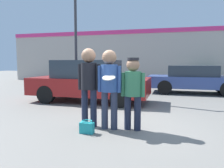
% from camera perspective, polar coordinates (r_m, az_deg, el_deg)
% --- Properties ---
extents(ground_plane, '(56.00, 56.00, 0.00)m').
position_cam_1_polar(ground_plane, '(5.27, 4.00, -10.89)').
color(ground_plane, '#66635E').
extents(storefront_building, '(24.00, 0.22, 3.89)m').
position_cam_1_polar(storefront_building, '(16.12, 12.15, 7.23)').
color(storefront_building, '#B2A89E').
rests_on(storefront_building, ground).
extents(person_left, '(0.53, 0.36, 1.82)m').
position_cam_1_polar(person_left, '(5.07, -6.07, 1.17)').
color(person_left, '#1E2338').
rests_on(person_left, ground).
extents(person_middle_with_frisbee, '(0.54, 0.58, 1.78)m').
position_cam_1_polar(person_middle_with_frisbee, '(4.84, -0.70, 0.61)').
color(person_middle_with_frisbee, '#2D3347').
rests_on(person_middle_with_frisbee, ground).
extents(person_right, '(0.53, 0.36, 1.60)m').
position_cam_1_polar(person_right, '(4.81, 5.46, -0.82)').
color(person_right, '#1E2338').
rests_on(person_right, ground).
extents(parked_car_near, '(4.50, 1.81, 1.58)m').
position_cam_1_polar(parked_car_near, '(8.37, -6.06, 0.73)').
color(parked_car_near, maroon).
rests_on(parked_car_near, ground).
extents(parked_car_far, '(4.31, 1.80, 1.35)m').
position_cam_1_polar(parked_car_far, '(11.31, 20.46, 1.22)').
color(parked_car_far, '#334784').
rests_on(parked_car_far, ground).
extents(street_lamp, '(1.45, 0.35, 6.68)m').
position_cam_1_polar(street_lamp, '(10.10, -8.31, 20.24)').
color(street_lamp, '#38383D').
rests_on(street_lamp, ground).
extents(shrub, '(1.25, 1.25, 1.25)m').
position_cam_1_polar(shrub, '(15.43, 23.43, 1.96)').
color(shrub, '#387A3D').
rests_on(shrub, ground).
extents(handbag, '(0.30, 0.23, 0.27)m').
position_cam_1_polar(handbag, '(4.75, -6.59, -11.15)').
color(handbag, teal).
rests_on(handbag, ground).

